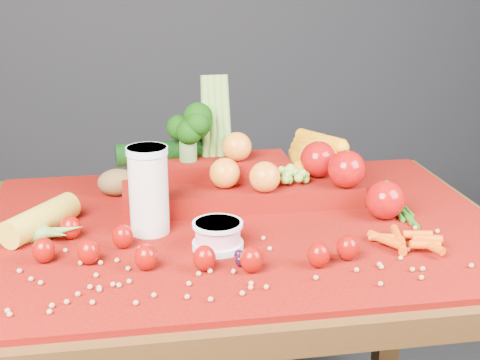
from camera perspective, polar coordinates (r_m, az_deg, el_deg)
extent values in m
cube|color=#3C230D|center=(1.39, 0.14, -5.15)|extent=(1.10, 0.80, 0.05)
cube|color=#3C230D|center=(1.86, -16.82, -12.47)|extent=(0.06, 0.06, 0.70)
cube|color=#3C230D|center=(1.97, 12.60, -10.26)|extent=(0.06, 0.06, 0.70)
cube|color=#720E03|center=(1.38, 0.14, -3.97)|extent=(1.05, 0.75, 0.01)
cylinder|color=beige|center=(1.32, -7.80, -0.88)|extent=(0.08, 0.08, 0.18)
cylinder|color=silver|center=(1.29, -7.96, 2.51)|extent=(0.08, 0.08, 0.01)
cylinder|color=silver|center=(1.26, -1.90, -5.57)|extent=(0.10, 0.10, 0.01)
cylinder|color=pink|center=(1.25, -1.92, -4.47)|extent=(0.08, 0.08, 0.04)
cylinder|color=silver|center=(1.24, -1.92, -3.78)|extent=(0.10, 0.10, 0.01)
ellipsoid|color=#850F04|center=(1.28, -9.97, -4.75)|extent=(0.04, 0.04, 0.05)
cone|color=#1A4E0E|center=(1.27, -10.03, -3.82)|extent=(0.03, 0.03, 0.01)
ellipsoid|color=#850F04|center=(1.22, -12.79, -6.00)|extent=(0.04, 0.04, 0.05)
cone|color=#1A4E0E|center=(1.21, -12.86, -5.04)|extent=(0.03, 0.03, 0.01)
ellipsoid|color=#850F04|center=(1.18, -8.02, -6.56)|extent=(0.04, 0.04, 0.05)
cone|color=#1A4E0E|center=(1.17, -8.06, -5.57)|extent=(0.03, 0.03, 0.01)
ellipsoid|color=#850F04|center=(1.17, -3.06, -6.67)|extent=(0.04, 0.04, 0.05)
cone|color=#1A4E0E|center=(1.16, -3.08, -5.68)|extent=(0.03, 0.03, 0.01)
ellipsoid|color=#850F04|center=(1.16, 1.00, -6.82)|extent=(0.04, 0.04, 0.05)
cone|color=#1A4E0E|center=(1.15, 1.01, -5.82)|extent=(0.03, 0.03, 0.01)
ellipsoid|color=#850F04|center=(1.19, 6.73, -6.36)|extent=(0.04, 0.04, 0.05)
cone|color=#1A4E0E|center=(1.18, 6.77, -5.38)|extent=(0.03, 0.03, 0.01)
ellipsoid|color=#850F04|center=(1.37, -7.47, -2.97)|extent=(0.04, 0.04, 0.05)
cone|color=#1A4E0E|center=(1.36, -7.51, -2.09)|extent=(0.03, 0.03, 0.01)
ellipsoid|color=#850F04|center=(1.34, -14.27, -3.95)|extent=(0.04, 0.04, 0.05)
cone|color=#1A4E0E|center=(1.33, -14.35, -3.06)|extent=(0.03, 0.03, 0.01)
ellipsoid|color=#850F04|center=(1.22, 9.18, -5.73)|extent=(0.04, 0.04, 0.05)
cone|color=#1A4E0E|center=(1.22, 9.24, -4.77)|extent=(0.03, 0.03, 0.01)
ellipsoid|color=#850F04|center=(1.25, -16.43, -5.78)|extent=(0.04, 0.04, 0.05)
cone|color=#1A4E0E|center=(1.24, -16.52, -4.84)|extent=(0.03, 0.03, 0.01)
cylinder|color=gold|center=(1.38, -16.64, -3.25)|extent=(0.15, 0.18, 0.06)
ellipsoid|color=brown|center=(1.55, -10.39, -0.18)|extent=(0.09, 0.07, 0.06)
cube|color=#720E03|center=(1.51, -0.07, -0.76)|extent=(0.52, 0.22, 0.04)
cube|color=#720E03|center=(1.54, -1.11, 1.22)|extent=(0.28, 0.12, 0.03)
sphere|color=#931008|center=(1.46, 9.09, 0.93)|extent=(0.08, 0.08, 0.08)
sphere|color=#931008|center=(1.42, 12.30, -1.66)|extent=(0.08, 0.08, 0.08)
sphere|color=#931008|center=(1.52, 6.71, 1.77)|extent=(0.08, 0.08, 0.08)
sphere|color=#CF4C07|center=(1.44, -1.32, 0.59)|extent=(0.07, 0.07, 0.07)
sphere|color=#CF4C07|center=(1.41, 2.13, 0.26)|extent=(0.07, 0.07, 0.07)
sphere|color=#CF4C07|center=(1.51, -0.26, 2.86)|extent=(0.07, 0.07, 0.07)
cylinder|color=#EDAC12|center=(1.59, 4.93, 1.72)|extent=(0.06, 0.15, 0.04)
cylinder|color=#EDAC12|center=(1.59, 5.64, 2.27)|extent=(0.04, 0.15, 0.04)
cylinder|color=#EDAC12|center=(1.59, 6.36, 2.82)|extent=(0.07, 0.15, 0.04)
cylinder|color=#EDAC12|center=(1.59, 6.90, 3.36)|extent=(0.10, 0.15, 0.04)
cylinder|color=#3F662D|center=(1.52, -4.44, 2.49)|extent=(0.04, 0.04, 0.04)
cylinder|color=olive|center=(1.55, -2.95, 4.85)|extent=(0.03, 0.06, 0.22)
cylinder|color=olive|center=(1.55, -2.36, 4.87)|extent=(0.02, 0.06, 0.22)
cylinder|color=olive|center=(1.55, -1.77, 4.90)|extent=(0.02, 0.06, 0.22)
cylinder|color=olive|center=(1.55, -1.18, 4.92)|extent=(0.03, 0.06, 0.22)
cylinder|color=black|center=(1.56, -6.45, 2.39)|extent=(0.23, 0.07, 0.05)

